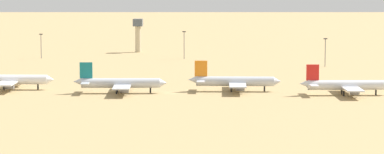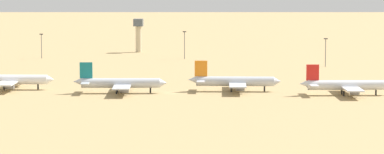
% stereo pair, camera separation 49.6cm
% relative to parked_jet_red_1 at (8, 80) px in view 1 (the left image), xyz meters
% --- Properties ---
extents(ground, '(4000.00, 4000.00, 0.00)m').
position_rel_parked_jet_red_1_xyz_m(ground, '(63.62, -5.17, -3.86)').
color(ground, tan).
extents(parked_jet_red_1, '(35.63, 29.93, 11.78)m').
position_rel_parked_jet_red_1_xyz_m(parked_jet_red_1, '(0.00, 0.00, 0.00)').
color(parked_jet_red_1, white).
rests_on(parked_jet_red_1, ground).
extents(parked_jet_teal_2, '(35.10, 29.60, 11.59)m').
position_rel_parked_jet_red_1_xyz_m(parked_jet_teal_2, '(44.44, -7.84, -0.06)').
color(parked_jet_teal_2, silver).
rests_on(parked_jet_teal_2, ground).
extents(parked_jet_orange_3, '(35.23, 29.56, 11.65)m').
position_rel_parked_jet_red_1_xyz_m(parked_jet_orange_3, '(86.82, 0.30, -0.04)').
color(parked_jet_orange_3, silver).
rests_on(parked_jet_orange_3, ground).
extents(parked_jet_red_4, '(34.38, 29.01, 11.35)m').
position_rel_parked_jet_red_1_xyz_m(parked_jet_red_4, '(127.89, -7.80, -0.14)').
color(parked_jet_red_4, silver).
rests_on(parked_jet_red_4, ground).
extents(control_tower, '(5.20, 5.20, 18.53)m').
position_rel_parked_jet_red_1_xyz_m(control_tower, '(29.95, 164.67, 7.32)').
color(control_tower, '#C6B793').
rests_on(control_tower, ground).
extents(light_pole_west, '(1.80, 0.50, 14.31)m').
position_rel_parked_jet_red_1_xyz_m(light_pole_west, '(58.43, 126.75, 4.48)').
color(light_pole_west, '#59595E').
rests_on(light_pole_west, ground).
extents(light_pole_mid, '(1.80, 0.50, 13.57)m').
position_rel_parked_jet_red_1_xyz_m(light_pole_mid, '(127.81, 92.69, 4.10)').
color(light_pole_mid, '#59595E').
rests_on(light_pole_mid, ground).
extents(light_pole_east, '(1.80, 0.50, 12.78)m').
position_rel_parked_jet_red_1_xyz_m(light_pole_east, '(-15.59, 125.24, 3.69)').
color(light_pole_east, '#59595E').
rests_on(light_pole_east, ground).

